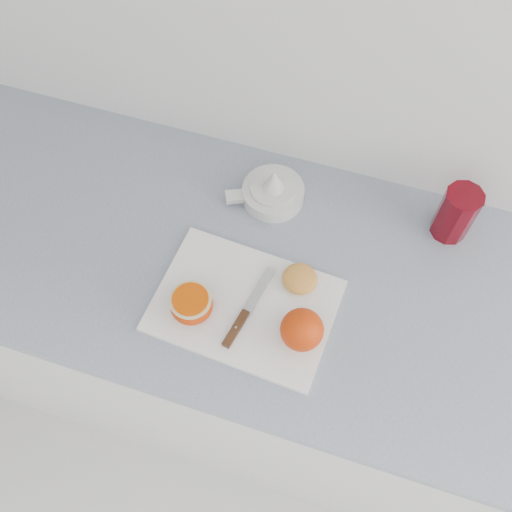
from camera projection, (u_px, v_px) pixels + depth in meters
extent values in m
cube|color=white|center=(421.00, 0.00, 0.91)|extent=(4.00, 0.04, 2.70)
cube|color=white|center=(304.00, 358.00, 1.58)|extent=(2.29, 0.60, 0.86)
cube|color=#A1A9B5|center=(319.00, 285.00, 1.19)|extent=(2.35, 0.64, 0.03)
cube|color=white|center=(245.00, 306.00, 1.14)|extent=(0.37, 0.28, 0.01)
sphere|color=red|center=(302.00, 330.00, 1.07)|extent=(0.08, 0.08, 0.08)
ellipsoid|color=red|center=(192.00, 305.00, 1.11)|extent=(0.08, 0.08, 0.05)
cylinder|color=beige|center=(190.00, 300.00, 1.09)|extent=(0.08, 0.08, 0.00)
cylinder|color=#DE4300|center=(190.00, 299.00, 1.09)|extent=(0.07, 0.07, 0.00)
ellipsoid|color=gold|center=(300.00, 279.00, 1.15)|extent=(0.07, 0.07, 0.03)
cylinder|color=#D47E3C|center=(300.00, 276.00, 1.14)|extent=(0.05, 0.05, 0.00)
cube|color=#4E2E1B|center=(236.00, 329.00, 1.11)|extent=(0.03, 0.09, 0.01)
cube|color=#B7B7BC|center=(260.00, 289.00, 1.15)|extent=(0.04, 0.11, 0.00)
cylinder|color=#B7B7BC|center=(236.00, 329.00, 1.11)|extent=(0.00, 0.00, 0.01)
cylinder|color=white|center=(273.00, 193.00, 1.27)|extent=(0.14, 0.14, 0.03)
cylinder|color=white|center=(273.00, 188.00, 1.25)|extent=(0.10, 0.10, 0.01)
cone|color=white|center=(274.00, 180.00, 1.23)|extent=(0.05, 0.05, 0.05)
cube|color=white|center=(236.00, 196.00, 1.26)|extent=(0.05, 0.05, 0.01)
ellipsoid|color=#CD5B02|center=(279.00, 188.00, 1.24)|extent=(0.01, 0.01, 0.00)
ellipsoid|color=#CD5B02|center=(267.00, 183.00, 1.25)|extent=(0.01, 0.01, 0.00)
ellipsoid|color=#CD5B02|center=(273.00, 192.00, 1.24)|extent=(0.01, 0.01, 0.00)
ellipsoid|color=#CD5B02|center=(281.00, 183.00, 1.25)|extent=(0.01, 0.01, 0.00)
cylinder|color=#630510|center=(456.00, 214.00, 1.19)|extent=(0.08, 0.08, 0.13)
cylinder|color=#F03A02|center=(449.00, 227.00, 1.23)|extent=(0.06, 0.06, 0.02)
cylinder|color=#630510|center=(466.00, 196.00, 1.13)|extent=(0.08, 0.08, 0.00)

